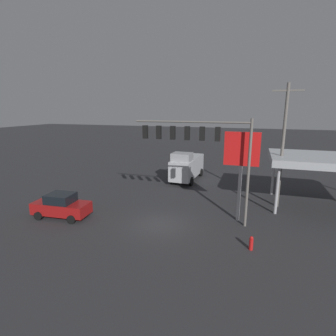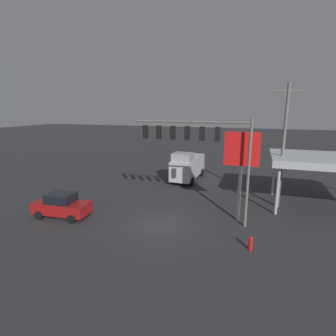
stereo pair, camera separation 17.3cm
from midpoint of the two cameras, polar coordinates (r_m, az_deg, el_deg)
The scene contains 7 objects.
ground_plane at distance 19.83m, azimuth -1.64°, elevation -12.23°, with size 200.00×200.00×0.00m, color #2D2D30.
traffic_signal_assembly at distance 19.18m, azimuth 6.66°, elevation 5.79°, with size 8.58×0.43×7.76m.
utility_pole at distance 23.83m, azimuth 24.02°, elevation 4.72°, with size 2.40×0.26×10.40m.
price_sign at distance 19.76m, azimuth 15.97°, elevation 2.75°, with size 2.52×0.27×6.77m.
sedan_waiting at distance 22.40m, azimuth -21.94°, elevation -7.55°, with size 4.53×2.33×1.93m.
delivery_truck at distance 31.12m, azimuth 4.46°, elevation 0.40°, with size 2.83×6.91×3.58m.
fire_hydrant at distance 17.23m, azimuth 17.83°, elevation -15.38°, with size 0.24×0.24×0.88m.
Camera 2 is at (-6.37, 16.78, 8.44)m, focal length 28.00 mm.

